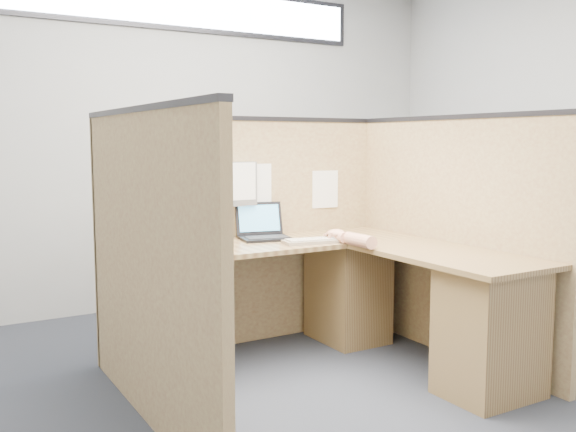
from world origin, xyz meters
TOP-DOWN VIEW (x-y plane):
  - floor at (0.00, 0.00)m, footprint 5.00×5.00m
  - wall_back at (0.00, 2.25)m, footprint 5.00×0.00m
  - clerestory_window at (0.00, 2.23)m, footprint 3.30×0.04m
  - cubicle_partitions at (0.00, 0.43)m, footprint 2.06×1.83m
  - l_desk at (0.18, 0.29)m, footprint 1.95×1.75m
  - laptop at (0.01, 0.84)m, footprint 0.36×0.36m
  - keyboard at (0.23, 0.50)m, footprint 0.44×0.21m
  - mouse at (0.36, 0.48)m, footprint 0.12×0.07m
  - hand_forearm at (0.37, 0.32)m, footprint 0.12×0.43m
  - blue_poster at (-0.71, 0.97)m, footprint 0.17×0.02m
  - american_flag at (-0.44, 0.96)m, footprint 0.23×0.01m
  - file_holder at (-0.08, 0.94)m, footprint 0.23×0.05m
  - paper_left at (0.04, 0.97)m, footprint 0.23×0.02m
  - paper_right at (0.61, 0.97)m, footprint 0.21×0.02m

SIDE VIEW (x-z plane):
  - floor at x=0.00m, z-range 0.00..0.00m
  - l_desk at x=0.18m, z-range 0.03..0.76m
  - keyboard at x=0.23m, z-range 0.73..0.76m
  - mouse at x=0.36m, z-range 0.73..0.78m
  - cubicle_partitions at x=0.00m, z-range 0.00..1.53m
  - hand_forearm at x=0.37m, z-range 0.73..0.82m
  - laptop at x=0.01m, z-range 0.67..0.90m
  - paper_right at x=0.61m, z-range 0.89..1.16m
  - paper_left at x=0.04m, z-range 0.92..1.22m
  - file_holder at x=-0.08m, z-range 0.94..1.23m
  - american_flag at x=-0.44m, z-range 1.04..1.43m
  - blue_poster at x=-0.71m, z-range 1.22..1.45m
  - wall_back at x=0.00m, z-range -1.10..3.90m
  - clerestory_window at x=0.00m, z-range 2.26..2.64m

